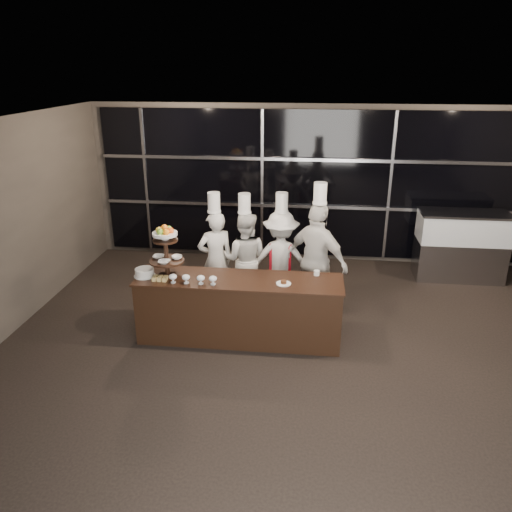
# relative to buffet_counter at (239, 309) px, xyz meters

# --- Properties ---
(room) EXTENTS (10.00, 10.00, 10.00)m
(room) POSITION_rel_buffet_counter_xyz_m (1.19, -1.71, 1.03)
(room) COLOR black
(room) RESTS_ON ground
(window_wall) EXTENTS (8.60, 0.10, 2.80)m
(window_wall) POSITION_rel_buffet_counter_xyz_m (1.19, 3.23, 1.04)
(window_wall) COLOR black
(window_wall) RESTS_ON ground
(buffet_counter) EXTENTS (2.84, 0.74, 0.92)m
(buffet_counter) POSITION_rel_buffet_counter_xyz_m (0.00, 0.00, 0.00)
(buffet_counter) COLOR black
(buffet_counter) RESTS_ON ground
(display_stand) EXTENTS (0.48, 0.48, 0.74)m
(display_stand) POSITION_rel_buffet_counter_xyz_m (-1.00, -0.00, 0.87)
(display_stand) COLOR black
(display_stand) RESTS_ON buffet_counter
(compotes) EXTENTS (0.66, 0.11, 0.12)m
(compotes) POSITION_rel_buffet_counter_xyz_m (-0.59, -0.22, 0.54)
(compotes) COLOR silver
(compotes) RESTS_ON buffet_counter
(layer_cake) EXTENTS (0.30, 0.30, 0.11)m
(layer_cake) POSITION_rel_buffet_counter_xyz_m (-1.31, -0.05, 0.51)
(layer_cake) COLOR white
(layer_cake) RESTS_ON buffet_counter
(pastry_squares) EXTENTS (0.19, 0.13, 0.05)m
(pastry_squares) POSITION_rel_buffet_counter_xyz_m (-1.06, -0.17, 0.48)
(pastry_squares) COLOR #DFBD6D
(pastry_squares) RESTS_ON buffet_counter
(small_plate) EXTENTS (0.20, 0.20, 0.05)m
(small_plate) POSITION_rel_buffet_counter_xyz_m (0.62, -0.10, 0.47)
(small_plate) COLOR white
(small_plate) RESTS_ON buffet_counter
(chef_cup) EXTENTS (0.08, 0.08, 0.07)m
(chef_cup) POSITION_rel_buffet_counter_xyz_m (1.05, 0.25, 0.49)
(chef_cup) COLOR white
(chef_cup) RESTS_ON buffet_counter
(display_case) EXTENTS (1.54, 0.67, 1.24)m
(display_case) POSITION_rel_buffet_counter_xyz_m (3.63, 2.59, 0.22)
(display_case) COLOR #A5A5AA
(display_case) RESTS_ON ground
(chef_a) EXTENTS (0.68, 0.59, 1.87)m
(chef_a) POSITION_rel_buffet_counter_xyz_m (-0.52, 1.01, 0.35)
(chef_a) COLOR silver
(chef_a) RESTS_ON ground
(chef_b) EXTENTS (0.76, 0.60, 1.83)m
(chef_b) POSITION_rel_buffet_counter_xyz_m (-0.08, 1.15, 0.31)
(chef_b) COLOR silver
(chef_b) RESTS_ON ground
(chef_c) EXTENTS (1.00, 0.58, 1.84)m
(chef_c) POSITION_rel_buffet_counter_xyz_m (0.49, 1.21, 0.32)
(chef_c) COLOR silver
(chef_c) RESTS_ON ground
(chef_d) EXTENTS (1.11, 0.98, 2.10)m
(chef_d) POSITION_rel_buffet_counter_xyz_m (1.06, 0.81, 0.45)
(chef_d) COLOR silver
(chef_d) RESTS_ON ground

